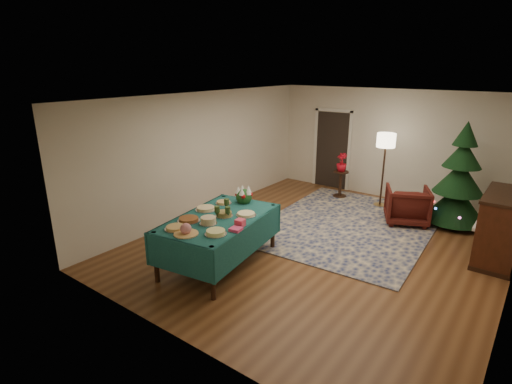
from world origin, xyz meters
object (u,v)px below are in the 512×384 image
Objects in this scene: potted_plant at (341,166)px; piano at (500,228)px; side_table at (340,184)px; christmas_tree at (459,180)px; armchair at (407,204)px; gift_box at (240,223)px; floor_lamp at (386,145)px; buffet_table at (219,227)px.

piano is (3.68, -1.58, -0.22)m from potted_plant.
christmas_tree is at bearing -5.91° from side_table.
side_table is 2.83m from christmas_tree.
piano is at bearing 131.45° from armchair.
piano is at bearing 43.29° from gift_box.
buffet_table is at bearing -104.19° from floor_lamp.
potted_plant is at bearing 104.04° from side_table.
floor_lamp is at bearing -1.98° from potted_plant.
piano is at bearing 38.32° from buffet_table.
christmas_tree is at bearing 125.96° from piano.
potted_plant is (0.07, 4.53, 0.13)m from buffet_table.
christmas_tree reaches higher than floor_lamp.
armchair reaches higher than side_table.
armchair is 1.53m from floor_lamp.
buffet_table is 2.67× the size of armchair.
side_table is 0.31× the size of christmas_tree.
gift_box is 0.20× the size of side_table.
christmas_tree reaches higher than piano.
side_table is at bearing -46.54° from armchair.
potted_plant is at bearing 89.18° from buffet_table.
christmas_tree reaches higher than side_table.
gift_box is 0.06× the size of christmas_tree.
buffet_table is 0.57m from gift_box.
buffet_table is 4.54m from potted_plant.
gift_box is 4.43m from piano.
floor_lamp is 1.27m from potted_plant.
gift_box reaches higher than side_table.
buffet_table is 4.77m from piano.
armchair is 1.28× the size of side_table.
piano is at bearing -23.22° from side_table.
potted_plant is at bearing 156.78° from piano.
christmas_tree is (2.74, -0.28, 0.65)m from side_table.
potted_plant is 4.01m from piano.
christmas_tree is at bearing -5.91° from potted_plant.
christmas_tree reaches higher than gift_box.
piano is (3.74, 2.96, -0.08)m from buffet_table.
gift_box is at bearing -84.37° from side_table.
buffet_table is 3.42× the size of side_table.
buffet_table is at bearing -90.82° from side_table.
armchair is at bearing 62.39° from buffet_table.
buffet_table is 1.33× the size of floor_lamp.
christmas_tree reaches higher than armchair.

